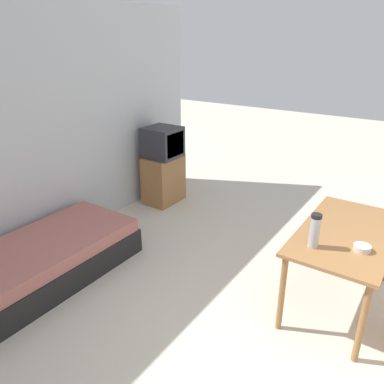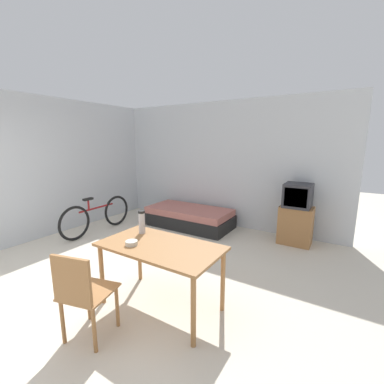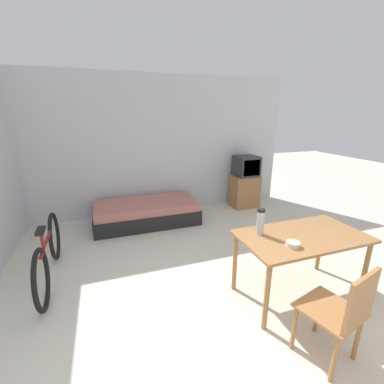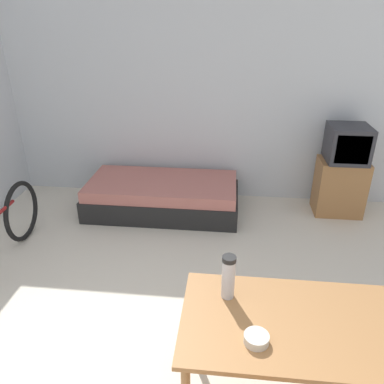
{
  "view_description": "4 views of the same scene",
  "coord_description": "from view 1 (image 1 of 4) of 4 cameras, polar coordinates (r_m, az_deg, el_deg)",
  "views": [
    {
      "loc": [
        -2.1,
        0.36,
        2.3
      ],
      "look_at": [
        0.35,
        2.03,
        1.05
      ],
      "focal_mm": 35.0,
      "sensor_mm": 36.0,
      "label": 1
    },
    {
      "loc": [
        2.68,
        -1.2,
        1.86
      ],
      "look_at": [
        0.53,
        2.24,
        1.05
      ],
      "focal_mm": 24.0,
      "sensor_mm": 36.0,
      "label": 2
    },
    {
      "loc": [
        -0.93,
        -1.1,
        1.98
      ],
      "look_at": [
        0.24,
        2.27,
        0.88
      ],
      "focal_mm": 24.0,
      "sensor_mm": 36.0,
      "label": 3
    },
    {
      "loc": [
        0.54,
        -0.77,
        2.3
      ],
      "look_at": [
        0.23,
        2.13,
        0.9
      ],
      "focal_mm": 35.0,
      "sensor_mm": 36.0,
      "label": 4
    }
  ],
  "objects": [
    {
      "name": "tv",
      "position": [
        5.44,
        -4.41,
        3.97
      ],
      "size": [
        0.57,
        0.46,
        1.12
      ],
      "color": "#9E6B3D",
      "rests_on": "ground_plane"
    },
    {
      "name": "thermos_flask",
      "position": [
        3.09,
        18.21,
        -5.42
      ],
      "size": [
        0.08,
        0.08,
        0.29
      ],
      "color": "#B7B7BC",
      "rests_on": "dining_table"
    },
    {
      "name": "dining_table",
      "position": [
        3.53,
        22.38,
        -6.81
      ],
      "size": [
        1.36,
        0.74,
        0.74
      ],
      "color": "#9E6B3D",
      "rests_on": "ground_plane"
    },
    {
      "name": "daybed",
      "position": [
        4.12,
        -21.48,
        -9.59
      ],
      "size": [
        1.88,
        0.92,
        0.41
      ],
      "color": "black",
      "rests_on": "ground_plane"
    },
    {
      "name": "mate_bowl",
      "position": [
        3.23,
        24.49,
        -7.77
      ],
      "size": [
        0.13,
        0.13,
        0.05
      ],
      "color": "beige",
      "rests_on": "dining_table"
    },
    {
      "name": "wall_back",
      "position": [
        4.29,
        -25.13,
        7.82
      ],
      "size": [
        5.68,
        0.06,
        2.7
      ],
      "color": "silver",
      "rests_on": "ground_plane"
    }
  ]
}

